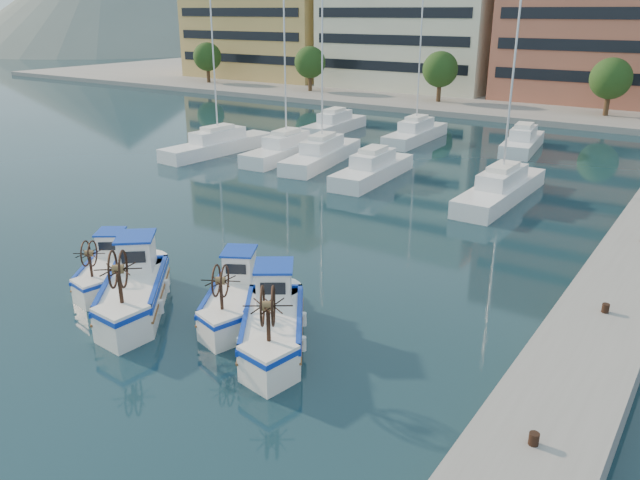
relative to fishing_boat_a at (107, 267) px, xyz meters
The scene contains 8 objects.
ground 4.84m from the fishing_boat_a, ahead, with size 300.00×300.00×0.00m, color #193743.
quay 19.48m from the fishing_boat_a, 24.01° to the left, with size 3.00×60.00×1.20m, color gray.
hill_west 174.26m from the fishing_boat_a, 140.89° to the left, with size 180.00×180.00×60.00m, color slate.
yacht_marina 27.43m from the fishing_boat_a, 87.31° to the left, with size 39.57×24.26×11.50m.
fishing_boat_a is the anchor object (origin of this frame).
fishing_boat_b 2.98m from the fishing_boat_a, 18.65° to the right, with size 4.68×4.99×3.15m.
fishing_boat_c 6.24m from the fishing_boat_a, ahead, with size 3.51×4.43×2.68m.
fishing_boat_d 8.67m from the fishing_boat_a, ahead, with size 4.22×4.86×2.99m.
Camera 1 is at (15.54, -14.44, 10.52)m, focal length 35.00 mm.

